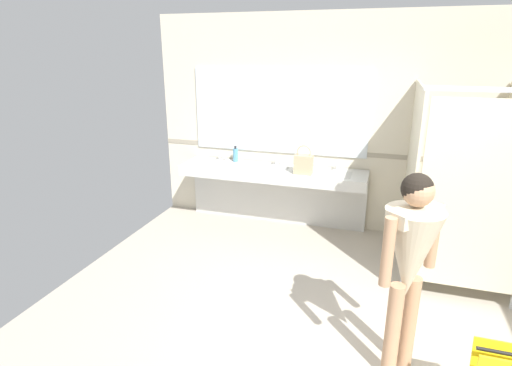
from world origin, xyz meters
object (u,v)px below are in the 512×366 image
person_standing (410,254)px  paper_cup (304,169)px  soap_dispenser (235,155)px  handbag (303,164)px

person_standing → paper_cup: size_ratio=15.54×
person_standing → soap_dispenser: (-2.21, 2.47, -0.05)m
handbag → soap_dispenser: (-1.03, 0.31, -0.04)m
handbag → paper_cup: bearing=84.0°
handbag → person_standing: bearing=-61.3°
paper_cup → soap_dispenser: bearing=164.4°
person_standing → handbag: (-1.19, 2.16, -0.01)m
person_standing → soap_dispenser: person_standing is taller
person_standing → soap_dispenser: size_ratio=7.20×
person_standing → paper_cup: bearing=118.5°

